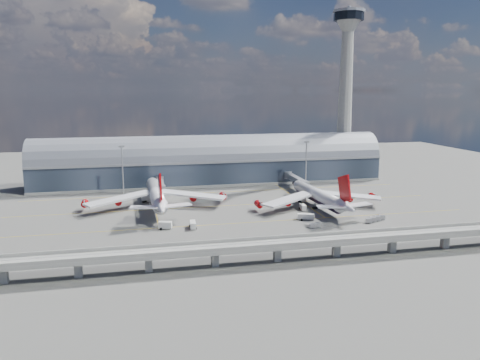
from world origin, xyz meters
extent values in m
plane|color=#474744|center=(0.00, 0.00, 0.00)|extent=(500.00, 500.00, 0.00)
cube|color=gold|center=(0.00, -10.00, 0.01)|extent=(200.00, 0.25, 0.01)
cube|color=gold|center=(0.00, 20.00, 0.01)|extent=(200.00, 0.25, 0.01)
cube|color=gold|center=(0.00, 50.00, 0.01)|extent=(200.00, 0.25, 0.01)
cube|color=gold|center=(-35.00, 30.00, 0.01)|extent=(0.25, 80.00, 0.01)
cube|color=gold|center=(35.00, 30.00, 0.01)|extent=(0.25, 80.00, 0.01)
cube|color=#212A37|center=(0.00, 78.00, 7.00)|extent=(200.00, 28.00, 14.00)
cylinder|color=gray|center=(0.00, 78.00, 14.00)|extent=(200.00, 28.00, 28.00)
cube|color=gray|center=(0.00, 64.00, 14.00)|extent=(200.00, 1.00, 1.20)
cube|color=gray|center=(0.00, 78.00, 0.60)|extent=(200.00, 30.00, 1.20)
cube|color=gray|center=(85.00, 83.00, 4.00)|extent=(18.00, 18.00, 8.00)
cone|color=gray|center=(85.00, 83.00, 45.00)|extent=(10.00, 10.00, 90.00)
cone|color=gray|center=(85.00, 83.00, 92.00)|extent=(16.00, 16.00, 8.00)
cylinder|color=black|center=(85.00, 83.00, 97.00)|extent=(18.00, 18.00, 5.00)
cylinder|color=gray|center=(85.00, 83.00, 100.00)|extent=(19.00, 19.00, 1.50)
cylinder|color=gray|center=(85.00, 83.00, 101.50)|extent=(2.40, 2.40, 3.00)
cube|color=gray|center=(0.00, -55.00, 5.50)|extent=(220.00, 8.50, 1.20)
cube|color=gray|center=(0.00, -59.00, 6.60)|extent=(220.00, 0.40, 1.20)
cube|color=gray|center=(0.00, -51.00, 6.60)|extent=(220.00, 0.40, 1.20)
cube|color=gray|center=(0.00, -56.50, 6.15)|extent=(220.00, 0.12, 0.12)
cube|color=gray|center=(0.00, -53.50, 6.15)|extent=(220.00, 0.12, 0.12)
cube|color=gray|center=(-80.00, -55.00, 2.50)|extent=(2.20, 2.20, 5.00)
cube|color=gray|center=(-60.00, -55.00, 2.50)|extent=(2.20, 2.20, 5.00)
cube|color=gray|center=(-40.00, -55.00, 2.50)|extent=(2.20, 2.20, 5.00)
cube|color=gray|center=(-20.00, -55.00, 2.50)|extent=(2.20, 2.20, 5.00)
cube|color=gray|center=(0.00, -55.00, 2.50)|extent=(2.20, 2.20, 5.00)
cube|color=gray|center=(20.00, -55.00, 2.50)|extent=(2.20, 2.20, 5.00)
cube|color=gray|center=(40.00, -55.00, 2.50)|extent=(2.20, 2.20, 5.00)
cube|color=gray|center=(60.00, -55.00, 2.50)|extent=(2.20, 2.20, 5.00)
cylinder|color=gray|center=(-50.00, 55.00, 12.50)|extent=(0.70, 0.70, 25.00)
cube|color=gray|center=(-50.00, 55.00, 25.20)|extent=(3.00, 0.40, 1.00)
cylinder|color=gray|center=(50.00, 55.00, 12.50)|extent=(0.70, 0.70, 25.00)
cube|color=gray|center=(50.00, 55.00, 25.20)|extent=(3.00, 0.40, 1.00)
cylinder|color=white|center=(-34.48, 24.96, 6.07)|extent=(7.76, 52.12, 6.27)
cone|color=white|center=(-35.31, 53.87, 6.07)|extent=(6.49, 8.01, 6.27)
cone|color=white|center=(-33.59, -5.91, 6.86)|extent=(6.61, 11.93, 6.27)
cube|color=#AC070A|center=(-33.67, -2.97, 14.60)|extent=(1.02, 11.73, 12.97)
cube|color=white|center=(-50.81, 22.53, 5.29)|extent=(31.33, 22.44, 2.53)
cube|color=white|center=(-18.03, 23.47, 5.29)|extent=(31.79, 21.04, 2.53)
cylinder|color=#AC070A|center=(-51.48, 24.47, 3.53)|extent=(3.27, 4.99, 3.14)
cylinder|color=#AC070A|center=(-66.05, 24.05, 3.53)|extent=(3.27, 4.99, 3.14)
cylinder|color=#AC070A|center=(-17.47, 25.45, 3.53)|extent=(3.27, 4.99, 3.14)
cylinder|color=#AC070A|center=(-2.90, 25.86, 3.53)|extent=(3.27, 4.99, 3.14)
cylinder|color=gray|center=(-35.00, 43.27, 1.47)|extent=(0.49, 0.49, 2.94)
cylinder|color=gray|center=(-37.50, 20.95, 1.47)|extent=(0.59, 0.59, 2.94)
cylinder|color=gray|center=(-31.23, 21.13, 1.47)|extent=(0.59, 0.59, 2.94)
cylinder|color=black|center=(-37.50, 20.95, 0.54)|extent=(2.20, 1.53, 1.47)
cylinder|color=black|center=(-31.23, 21.13, 0.54)|extent=(2.20, 1.53, 1.47)
cylinder|color=white|center=(38.98, 9.01, 5.65)|extent=(8.13, 46.57, 5.56)
cone|color=white|center=(37.53, 35.01, 5.65)|extent=(5.98, 7.96, 5.56)
cone|color=white|center=(40.54, -18.91, 6.42)|extent=(6.19, 11.79, 5.56)
cube|color=#AC070A|center=(40.38, -16.04, 13.70)|extent=(1.31, 11.48, 12.69)
cube|color=white|center=(24.11, 6.26, 4.89)|extent=(28.70, 21.53, 2.37)
cube|color=white|center=(54.07, 7.93, 4.89)|extent=(29.45, 19.09, 2.37)
cylinder|color=black|center=(38.98, 9.01, 4.12)|extent=(7.03, 41.78, 4.72)
cylinder|color=#AC070A|center=(23.45, 8.14, 3.16)|extent=(3.33, 4.95, 3.07)
cylinder|color=#AC070A|center=(10.13, 7.40, 3.16)|extent=(3.33, 4.95, 3.07)
cylinder|color=#AC070A|center=(54.52, 9.87, 3.16)|extent=(3.33, 4.95, 3.07)
cylinder|color=#AC070A|center=(67.84, 10.61, 3.16)|extent=(3.33, 4.95, 3.07)
cylinder|color=gray|center=(38.07, 25.32, 1.44)|extent=(0.48, 0.48, 2.87)
cylinder|color=gray|center=(36.13, 5.01, 1.44)|extent=(0.57, 0.57, 2.87)
cylinder|color=gray|center=(42.26, 5.35, 1.44)|extent=(0.57, 0.57, 2.87)
cylinder|color=black|center=(36.13, 5.01, 0.53)|extent=(2.18, 1.55, 1.44)
cylinder|color=black|center=(42.26, 5.35, 0.53)|extent=(2.18, 1.55, 1.44)
cube|color=gray|center=(-30.98, 52.00, 5.20)|extent=(3.00, 24.00, 3.00)
cube|color=gray|center=(-30.98, 40.00, 5.20)|extent=(3.60, 3.60, 3.40)
cylinder|color=gray|center=(-30.98, 64.00, 5.20)|extent=(4.40, 4.40, 4.00)
cylinder|color=gray|center=(-30.98, 40.00, 1.70)|extent=(0.50, 0.50, 3.40)
cylinder|color=black|center=(-30.98, 40.00, 0.35)|extent=(1.40, 0.80, 0.80)
cube|color=gray|center=(42.48, 50.00, 5.20)|extent=(3.00, 28.00, 3.00)
cube|color=gray|center=(42.48, 36.00, 5.20)|extent=(3.60, 3.60, 3.40)
cylinder|color=gray|center=(42.48, 64.00, 5.20)|extent=(4.40, 4.40, 4.00)
cylinder|color=gray|center=(42.48, 36.00, 1.70)|extent=(0.50, 0.50, 3.40)
cylinder|color=black|center=(42.48, 36.00, 0.35)|extent=(1.40, 0.80, 0.80)
cube|color=beige|center=(-21.84, -13.01, 1.45)|extent=(2.50, 6.45, 2.35)
cylinder|color=black|center=(-21.97, -10.99, 0.41)|extent=(2.31, 0.96, 0.81)
cylinder|color=black|center=(-21.70, -15.03, 0.41)|extent=(2.31, 0.96, 0.81)
cube|color=beige|center=(-32.55, -11.82, 1.63)|extent=(5.50, 3.45, 2.65)
cylinder|color=black|center=(-30.97, -11.45, 0.46)|extent=(1.48, 2.69, 0.92)
cylinder|color=black|center=(-34.14, -12.19, 0.46)|extent=(1.48, 2.69, 0.92)
cube|color=beige|center=(25.86, -10.93, 1.38)|extent=(7.18, 4.04, 2.24)
cylinder|color=black|center=(27.96, -10.24, 0.39)|extent=(1.41, 2.29, 0.78)
cylinder|color=black|center=(23.76, -11.62, 0.39)|extent=(1.41, 2.29, 0.78)
cube|color=beige|center=(30.23, 4.67, 1.40)|extent=(2.50, 5.40, 2.27)
cylinder|color=black|center=(30.07, 6.34, 0.39)|extent=(2.25, 0.99, 0.78)
cylinder|color=black|center=(30.39, 3.01, 0.39)|extent=(2.25, 0.99, 0.78)
cube|color=beige|center=(34.86, 20.64, 1.82)|extent=(4.08, 6.20, 2.96)
cylinder|color=black|center=(35.36, 22.39, 0.51)|extent=(3.02, 1.77, 1.03)
cylinder|color=black|center=(34.36, 18.88, 0.51)|extent=(3.02, 1.77, 1.03)
cube|color=beige|center=(-38.21, 36.19, 1.68)|extent=(5.89, 6.38, 2.73)
cylinder|color=black|center=(-36.91, 37.73, 0.47)|extent=(2.62, 2.41, 0.94)
cylinder|color=black|center=(-39.50, 34.64, 0.47)|extent=(2.62, 2.41, 0.94)
cube|color=gray|center=(23.99, -22.92, 0.25)|extent=(2.57, 1.91, 0.30)
cube|color=#A4A5A9|center=(23.99, -22.92, 1.04)|extent=(2.17, 1.75, 1.48)
cube|color=gray|center=(26.53, -22.55, 0.25)|extent=(2.57, 1.91, 0.30)
cube|color=#A4A5A9|center=(26.53, -22.55, 1.04)|extent=(2.17, 1.75, 1.48)
cube|color=gray|center=(7.84, -34.57, 0.23)|extent=(2.46, 1.93, 0.27)
cube|color=#A4A5A9|center=(7.84, -34.57, 0.95)|extent=(2.09, 1.75, 1.36)
cube|color=gray|center=(10.14, -35.13, 0.23)|extent=(2.46, 1.93, 0.27)
cube|color=#A4A5A9|center=(10.14, -35.13, 0.95)|extent=(2.09, 1.75, 1.36)
cube|color=gray|center=(12.43, -35.69, 0.23)|extent=(2.46, 1.93, 0.27)
cube|color=#A4A5A9|center=(12.43, -35.69, 0.95)|extent=(2.09, 1.75, 1.36)
cube|color=gray|center=(49.15, -21.19, 0.28)|extent=(3.15, 2.70, 0.33)
cube|color=#A4A5A9|center=(49.15, -21.19, 1.16)|extent=(2.70, 2.42, 1.66)
cube|color=gray|center=(51.78, -20.03, 0.28)|extent=(3.15, 2.70, 0.33)
cube|color=#A4A5A9|center=(51.78, -20.03, 1.16)|extent=(2.70, 2.42, 1.66)
cube|color=gray|center=(54.42, -18.86, 0.28)|extent=(3.15, 2.70, 0.33)
cube|color=#A4A5A9|center=(54.42, -18.86, 1.16)|extent=(2.70, 2.42, 1.66)
cube|color=gray|center=(57.05, -17.70, 0.28)|extent=(3.15, 2.70, 0.33)
cube|color=#A4A5A9|center=(57.05, -17.70, 1.16)|extent=(2.70, 2.42, 1.66)
camera|label=1|loc=(-41.61, -189.97, 53.24)|focal=35.00mm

